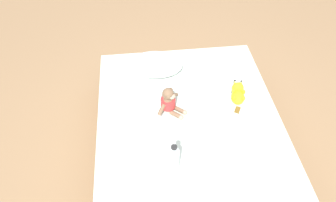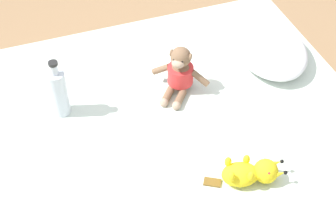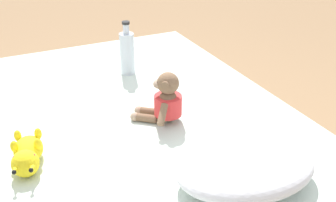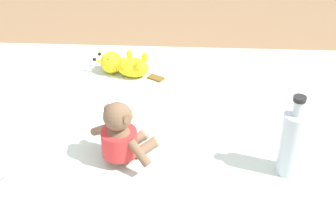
% 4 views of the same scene
% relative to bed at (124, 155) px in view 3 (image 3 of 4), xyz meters
% --- Properties ---
extents(ground_plane, '(16.00, 16.00, 0.00)m').
position_rel_bed_xyz_m(ground_plane, '(0.00, 0.00, -0.24)').
color(ground_plane, '#93704C').
extents(bed, '(1.54, 1.93, 0.48)m').
position_rel_bed_xyz_m(bed, '(0.00, 0.00, 0.00)').
color(bed, '#846647').
rests_on(bed, ground_plane).
extents(pillow, '(0.55, 0.43, 0.13)m').
position_rel_bed_xyz_m(pillow, '(-0.22, 0.67, 0.31)').
color(pillow, white).
rests_on(pillow, bed).
extents(plush_monkey, '(0.25, 0.26, 0.24)m').
position_rel_bed_xyz_m(plush_monkey, '(-0.15, 0.16, 0.34)').
color(plush_monkey, brown).
rests_on(plush_monkey, bed).
extents(plush_yellow_creature, '(0.16, 0.33, 0.10)m').
position_rel_bed_xyz_m(plush_yellow_creature, '(0.45, 0.24, 0.29)').
color(plush_yellow_creature, yellow).
rests_on(plush_yellow_creature, bed).
extents(glass_bottle, '(0.08, 0.08, 0.30)m').
position_rel_bed_xyz_m(glass_bottle, '(-0.19, -0.40, 0.37)').
color(glass_bottle, silver).
rests_on(glass_bottle, bed).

